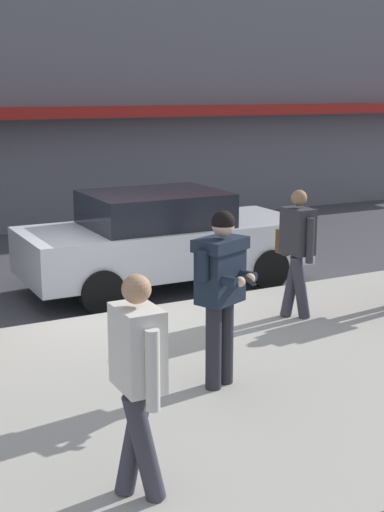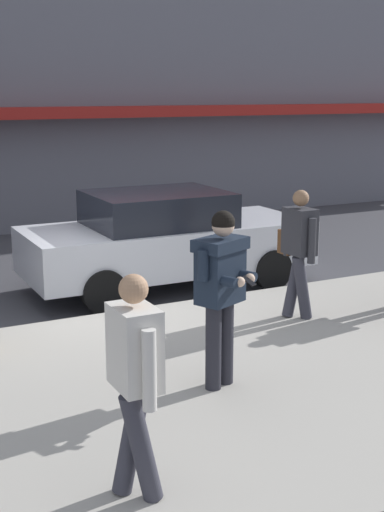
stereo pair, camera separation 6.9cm
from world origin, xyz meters
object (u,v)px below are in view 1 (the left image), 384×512
(pedestrian_with_bag, at_px, (296,245))
(parked_sedan_mid, at_px, (163,239))
(man_texting_on_phone, at_px, (221,280))
(pedestrian_in_light_coat, at_px, (138,373))

(pedestrian_with_bag, bearing_deg, parked_sedan_mid, 105.04)
(man_texting_on_phone, bearing_deg, pedestrian_with_bag, 36.89)
(parked_sedan_mid, height_order, pedestrian_in_light_coat, pedestrian_in_light_coat)
(man_texting_on_phone, distance_m, pedestrian_in_light_coat, 2.13)
(pedestrian_with_bag, bearing_deg, pedestrian_in_light_coat, -139.94)
(parked_sedan_mid, xyz_separation_m, man_texting_on_phone, (-1.31, -4.08, 0.46))
(pedestrian_in_light_coat, bearing_deg, pedestrian_with_bag, 40.06)
(parked_sedan_mid, xyz_separation_m, pedestrian_in_light_coat, (-2.84, -5.55, 0.32))
(pedestrian_in_light_coat, bearing_deg, man_texting_on_phone, 43.80)
(pedestrian_in_light_coat, height_order, pedestrian_with_bag, same)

